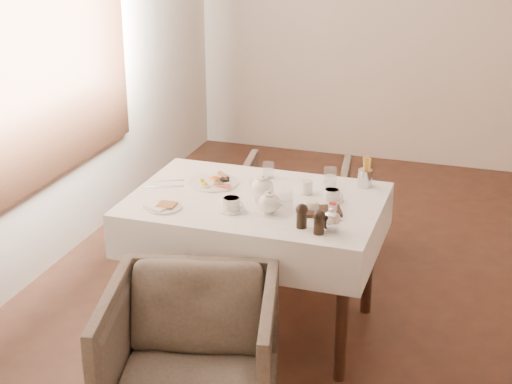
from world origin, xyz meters
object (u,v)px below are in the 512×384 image
Objects in this scene: armchair_far at (294,210)px; breakfast_plate at (214,182)px; armchair_near at (191,359)px; teapot_centre at (262,186)px; table at (256,219)px.

breakfast_plate is at bearing 64.66° from armchair_far.
breakfast_plate reaches higher than armchair_near.
table is at bearing -133.00° from teapot_centre.
armchair_far is 1.03m from teapot_centre.
teapot_centre is (0.31, -0.11, 0.06)m from breakfast_plate.
armchair_far is (-0.03, 1.78, -0.03)m from armchair_near.
armchair_far is at bearing 92.50° from table.
table is 0.18m from teapot_centre.
teapot_centre is at bearing 86.23° from armchair_far.
teapot_centre reaches higher than armchair_far.
teapot_centre is at bearing 22.05° from table.
teapot_centre is at bearing 73.51° from armchair_near.
table reaches higher than armchair_far.
table is at bearing 84.20° from armchair_far.
armchair_near is 2.77× the size of breakfast_plate.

